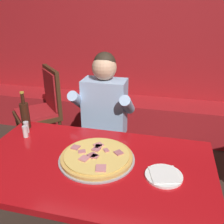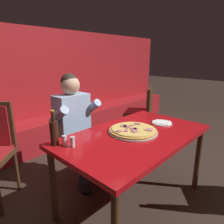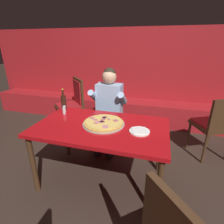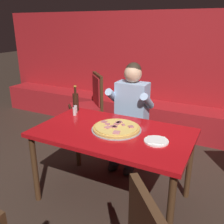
% 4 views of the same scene
% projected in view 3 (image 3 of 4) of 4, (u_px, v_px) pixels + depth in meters
% --- Properties ---
extents(ground_plane, '(24.00, 24.00, 0.00)m').
position_uv_depth(ground_plane, '(102.00, 179.00, 2.21)').
color(ground_plane, '#33261E').
extents(booth_wall_panel, '(6.80, 0.16, 1.90)m').
position_uv_depth(booth_wall_panel, '(134.00, 75.00, 3.81)').
color(booth_wall_panel, '#A3191E').
rests_on(booth_wall_panel, ground_plane).
extents(booth_bench, '(6.46, 0.48, 0.46)m').
position_uv_depth(booth_bench, '(130.00, 111.00, 3.79)').
color(booth_bench, '#A3191E').
rests_on(booth_bench, ground_plane).
extents(main_dining_table, '(1.46, 0.86, 0.75)m').
position_uv_depth(main_dining_table, '(101.00, 132.00, 1.96)').
color(main_dining_table, '#422816').
rests_on(main_dining_table, ground_plane).
extents(pizza, '(0.47, 0.47, 0.05)m').
position_uv_depth(pizza, '(104.00, 123.00, 1.95)').
color(pizza, '#9E9EA3').
rests_on(pizza, main_dining_table).
extents(plate_white_paper, '(0.21, 0.21, 0.02)m').
position_uv_depth(plate_white_paper, '(139.00, 131.00, 1.79)').
color(plate_white_paper, white).
rests_on(plate_white_paper, main_dining_table).
extents(beer_bottle, '(0.07, 0.07, 0.29)m').
position_uv_depth(beer_bottle, '(64.00, 102.00, 2.35)').
color(beer_bottle, black).
rests_on(beer_bottle, main_dining_table).
extents(shaker_oregano, '(0.04, 0.04, 0.09)m').
position_uv_depth(shaker_oregano, '(64.00, 109.00, 2.30)').
color(shaker_oregano, silver).
rests_on(shaker_oregano, main_dining_table).
extents(shaker_red_pepper_flakes, '(0.04, 0.04, 0.09)m').
position_uv_depth(shaker_red_pepper_flakes, '(64.00, 111.00, 2.23)').
color(shaker_red_pepper_flakes, silver).
rests_on(shaker_red_pepper_flakes, main_dining_table).
extents(diner_seated_blue_shirt, '(0.53, 0.53, 1.27)m').
position_uv_depth(diner_seated_blue_shirt, '(108.00, 107.00, 2.62)').
color(diner_seated_blue_shirt, black).
rests_on(diner_seated_blue_shirt, ground_plane).
extents(dining_chair_side_aisle, '(0.59, 0.59, 0.95)m').
position_uv_depth(dining_chair_side_aisle, '(216.00, 123.00, 2.44)').
color(dining_chair_side_aisle, '#422816').
rests_on(dining_chair_side_aisle, ground_plane).
extents(dining_chair_far_right, '(0.62, 0.62, 1.01)m').
position_uv_depth(dining_chair_far_right, '(73.00, 102.00, 3.21)').
color(dining_chair_far_right, '#422816').
rests_on(dining_chair_far_right, ground_plane).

